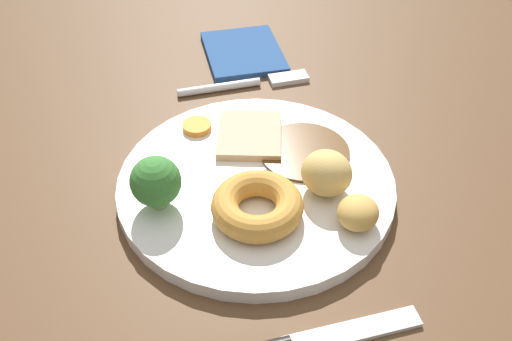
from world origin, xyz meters
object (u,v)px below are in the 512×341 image
object	(u,v)px
meat_slice_main	(249,135)
roast_potato_right	(327,173)
yorkshire_pudding	(257,205)
folded_napkin	(243,52)
broccoli_floret	(156,182)
fork	(248,83)
roast_potato_left	(358,213)
dinner_plate	(256,184)
carrot_coin_front	(197,126)

from	to	relation	value
meat_slice_main	roast_potato_right	xyz separation A→B (cm)	(8.49, 5.33, 1.63)
yorkshire_pudding	folded_napkin	size ratio (longest dim) A/B	0.71
yorkshire_pudding	roast_potato_right	bearing A→B (deg)	106.68
broccoli_floret	fork	world-z (taller)	broccoli_floret
folded_napkin	roast_potato_left	bearing A→B (deg)	8.02
yorkshire_pudding	roast_potato_right	size ratio (longest dim) A/B	1.73
dinner_plate	roast_potato_right	bearing A→B (deg)	65.95
broccoli_floret	carrot_coin_front	bearing A→B (deg)	156.27
dinner_plate	roast_potato_right	distance (cm)	6.90
meat_slice_main	roast_potato_left	distance (cm)	14.65
roast_potato_left	broccoli_floret	world-z (taller)	broccoli_floret
meat_slice_main	folded_napkin	xyz separation A→B (cm)	(-18.03, 2.46, -1.40)
dinner_plate	meat_slice_main	world-z (taller)	meat_slice_main
yorkshire_pudding	broccoli_floret	distance (cm)	8.75
dinner_plate	yorkshire_pudding	size ratio (longest dim) A/B	3.23
folded_napkin	broccoli_floret	bearing A→B (deg)	-24.74
dinner_plate	fork	world-z (taller)	dinner_plate
meat_slice_main	roast_potato_right	bearing A→B (deg)	32.12
carrot_coin_front	roast_potato_right	bearing A→B (deg)	43.11
carrot_coin_front	broccoli_floret	size ratio (longest dim) A/B	0.58
roast_potato_right	meat_slice_main	bearing A→B (deg)	-147.88
meat_slice_main	broccoli_floret	world-z (taller)	broccoli_floret
roast_potato_right	folded_napkin	xyz separation A→B (cm)	(-26.52, -2.87, -3.03)
roast_potato_right	fork	distance (cm)	20.18
dinner_plate	carrot_coin_front	world-z (taller)	carrot_coin_front
yorkshire_pudding	folded_napkin	world-z (taller)	yorkshire_pudding
dinner_plate	meat_slice_main	distance (cm)	6.02
meat_slice_main	broccoli_floret	size ratio (longest dim) A/B	1.44
roast_potato_right	carrot_coin_front	world-z (taller)	roast_potato_right
roast_potato_left	fork	size ratio (longest dim) A/B	0.24
carrot_coin_front	broccoli_floret	bearing A→B (deg)	-23.73
meat_slice_main	carrot_coin_front	bearing A→B (deg)	-116.62
roast_potato_right	folded_napkin	size ratio (longest dim) A/B	0.41
dinner_plate	roast_potato_right	world-z (taller)	roast_potato_right
carrot_coin_front	fork	bearing A→B (deg)	142.07
fork	folded_napkin	bearing A→B (deg)	80.75
yorkshire_pudding	carrot_coin_front	distance (cm)	13.46
dinner_plate	carrot_coin_front	bearing A→B (deg)	-151.91
folded_napkin	carrot_coin_front	bearing A→B (deg)	-25.39
yorkshire_pudding	folded_napkin	xyz separation A→B (cm)	(-28.48, 3.67, -2.18)
carrot_coin_front	folded_napkin	world-z (taller)	carrot_coin_front
roast_potato_left	roast_potato_right	distance (cm)	4.75
dinner_plate	broccoli_floret	distance (cm)	9.67
roast_potato_right	carrot_coin_front	bearing A→B (deg)	-136.89
meat_slice_main	broccoli_floret	bearing A→B (deg)	-50.90
carrot_coin_front	broccoli_floret	distance (cm)	11.25
yorkshire_pudding	roast_potato_left	world-z (taller)	roast_potato_left
roast_potato_right	broccoli_floret	world-z (taller)	broccoli_floret
meat_slice_main	roast_potato_right	world-z (taller)	roast_potato_right
meat_slice_main	roast_potato_left	world-z (taller)	roast_potato_left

